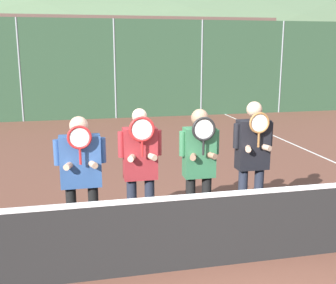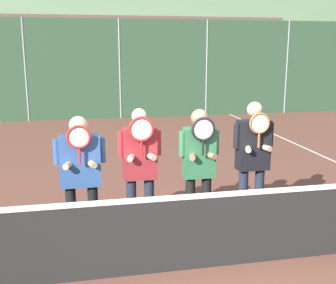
{
  "view_description": "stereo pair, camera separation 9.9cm",
  "coord_description": "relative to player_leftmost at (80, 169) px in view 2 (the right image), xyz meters",
  "views": [
    {
      "loc": [
        -1.45,
        -4.27,
        2.51
      ],
      "look_at": [
        -0.24,
        1.12,
        1.27
      ],
      "focal_mm": 45.0,
      "sensor_mm": 36.0,
      "label": 1
    },
    {
      "loc": [
        -1.35,
        -4.29,
        2.51
      ],
      "look_at": [
        -0.24,
        1.12,
        1.27
      ],
      "focal_mm": 45.0,
      "sensor_mm": 36.0,
      "label": 2
    }
  ],
  "objects": [
    {
      "name": "ground_plane",
      "position": [
        1.41,
        -0.85,
        -1.03
      ],
      "size": [
        120.0,
        120.0,
        0.0
      ],
      "primitive_type": "plane",
      "color": "brown"
    },
    {
      "name": "hill_distant",
      "position": [
        1.41,
        61.2,
        -1.03
      ],
      "size": [
        142.51,
        79.17,
        27.71
      ],
      "color": "#5B7551",
      "rests_on": "ground_plane"
    },
    {
      "name": "clubhouse_building",
      "position": [
        0.2,
        18.36,
        0.99
      ],
      "size": [
        20.23,
        5.5,
        3.99
      ],
      "color": "beige",
      "rests_on": "ground_plane"
    },
    {
      "name": "fence_back",
      "position": [
        1.41,
        10.0,
        0.71
      ],
      "size": [
        19.28,
        0.06,
        3.48
      ],
      "color": "gray",
      "rests_on": "ground_plane"
    },
    {
      "name": "tennis_net",
      "position": [
        1.41,
        -0.85,
        -0.55
      ],
      "size": [
        11.18,
        0.09,
        1.02
      ],
      "color": "gray",
      "rests_on": "ground_plane"
    },
    {
      "name": "player_leftmost",
      "position": [
        0.0,
        0.0,
        0.0
      ],
      "size": [
        0.63,
        0.34,
        1.7
      ],
      "color": "black",
      "rests_on": "ground_plane"
    },
    {
      "name": "player_center_left",
      "position": [
        0.75,
        0.05,
        0.01
      ],
      "size": [
        0.56,
        0.34,
        1.76
      ],
      "color": "#232838",
      "rests_on": "ground_plane"
    },
    {
      "name": "player_center_right",
      "position": [
        1.53,
        0.0,
        0.01
      ],
      "size": [
        0.54,
        0.34,
        1.74
      ],
      "color": "black",
      "rests_on": "ground_plane"
    },
    {
      "name": "player_rightmost",
      "position": [
        2.33,
        0.1,
        0.04
      ],
      "size": [
        0.57,
        0.34,
        1.8
      ],
      "color": "#232838",
      "rests_on": "ground_plane"
    },
    {
      "name": "car_left_of_center",
      "position": [
        0.8,
        12.85,
        -0.11
      ],
      "size": [
        4.01,
        1.93,
        1.81
      ],
      "color": "#B2B7BC",
      "rests_on": "ground_plane"
    },
    {
      "name": "car_center",
      "position": [
        5.77,
        12.79,
        -0.08
      ],
      "size": [
        4.78,
        1.98,
        1.86
      ],
      "color": "maroon",
      "rests_on": "ground_plane"
    },
    {
      "name": "car_right_of_center",
      "position": [
        10.9,
        12.77,
        -0.15
      ],
      "size": [
        4.33,
        1.99,
        1.72
      ],
      "color": "#B2B7BC",
      "rests_on": "ground_plane"
    }
  ]
}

